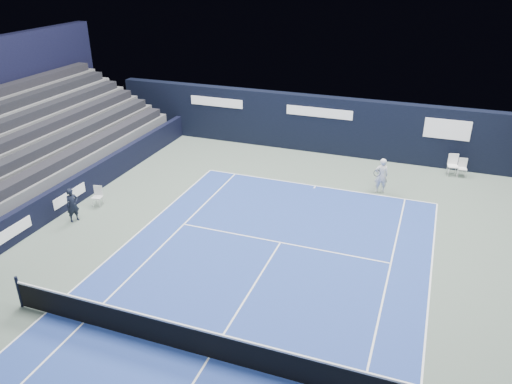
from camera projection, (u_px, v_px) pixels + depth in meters
ground at (237, 313)px, 15.25m from camera, size 48.00×48.00×0.00m
court_surface at (209, 358)px, 13.55m from camera, size 10.97×23.77×0.01m
folding_chair_back_a at (453, 163)px, 24.56m from camera, size 0.55×0.54×1.08m
folding_chair_back_b at (463, 166)px, 24.46m from camera, size 0.44×0.43×0.92m
line_judge_chair at (98, 194)px, 21.62m from camera, size 0.46×0.45×0.89m
line_judge at (73, 205)px, 20.24m from camera, size 0.53×0.62×1.44m
court_markings at (209, 358)px, 13.55m from camera, size 11.03×23.83×0.00m
tennis_net at (208, 343)px, 13.33m from camera, size 12.90×0.10×1.10m
back_sponsor_wall at (338, 126)px, 26.86m from camera, size 26.00×0.63×3.10m
side_barrier_left at (66, 195)px, 21.31m from camera, size 0.33×22.00×1.20m
spectator_stand at (8, 147)px, 22.76m from camera, size 6.00×18.00×6.40m
tennis_player at (381, 176)px, 22.65m from camera, size 0.71×0.91×1.66m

